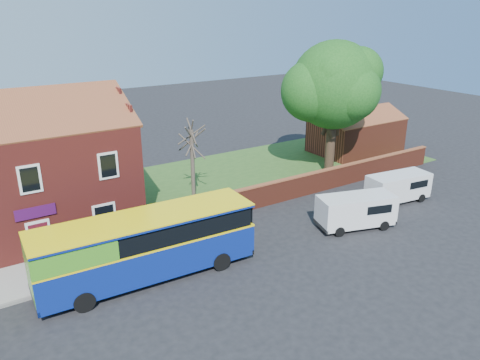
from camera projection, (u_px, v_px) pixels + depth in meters
ground at (227, 286)px, 22.68m from camera, size 120.00×120.00×0.00m
pavement at (50, 273)px, 23.63m from camera, size 18.00×3.50×0.12m
kerb at (58, 290)px, 22.25m from camera, size 18.00×0.15×0.14m
grass_strip at (278, 167)px, 39.54m from camera, size 26.00×12.00×0.04m
shop_building at (20, 178)px, 26.99m from camera, size 12.30×8.13×10.50m
boundary_wall at (328, 179)px, 34.54m from camera, size 22.00×0.38×1.60m
outbuilding at (356, 134)px, 43.57m from camera, size 8.20×5.06×4.17m
bus at (140, 245)px, 22.65m from camera, size 10.89×3.15×3.29m
van_near at (356, 210)px, 28.37m from camera, size 5.00×3.13×2.05m
van_far at (398, 186)px, 32.27m from camera, size 4.67×2.36×1.96m
large_tree at (333, 87)px, 36.25m from camera, size 8.61×6.81×10.50m
bare_tree at (192, 161)px, 32.20m from camera, size 2.04×2.43×5.43m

